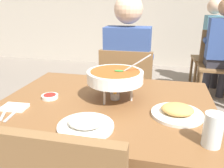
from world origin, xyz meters
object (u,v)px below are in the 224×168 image
sauce_dish (50,96)px  patron_bg_left (213,38)px  curry_bowl (115,77)px  chair_diner_main (127,93)px  patron_bg_right (221,44)px  diner_main (128,66)px  chair_bg_left (215,54)px  chair_bg_right (216,61)px  drink_glass (213,132)px  rice_plate (86,124)px  dining_table_main (106,121)px  appetizer_plate (177,112)px

sauce_dish → patron_bg_left: bearing=63.5°
curry_bowl → sauce_dish: 0.38m
chair_diner_main → curry_bowl: bearing=-86.6°
patron_bg_left → patron_bg_right: 0.56m
patron_bg_left → diner_main: bearing=-118.3°
chair_bg_left → chair_bg_right: 0.43m
curry_bowl → chair_bg_right: curry_bowl is taller
drink_glass → chair_bg_right: bearing=78.3°
rice_plate → drink_glass: 0.50m
chair_bg_right → patron_bg_left: (0.02, 0.47, 0.24)m
sauce_dish → patron_bg_right: 2.46m
chair_diner_main → patron_bg_right: 1.68m
rice_plate → drink_glass: (0.49, -0.02, 0.04)m
dining_table_main → curry_bowl: bearing=50.2°
chair_diner_main → diner_main: (0.00, 0.03, 0.24)m
patron_bg_left → chair_diner_main: bearing=-117.9°
chair_diner_main → chair_bg_left: size_ratio=1.00×
diner_main → drink_glass: bearing=-65.7°
chair_diner_main → curry_bowl: curry_bowl is taller
sauce_dish → patron_bg_right: patron_bg_right is taller
rice_plate → sauce_dish: 0.39m
diner_main → chair_diner_main: bearing=-90.0°
rice_plate → patron_bg_left: patron_bg_left is taller
chair_bg_left → patron_bg_right: patron_bg_right is taller
sauce_dish → chair_bg_right: 2.54m
patron_bg_right → diner_main: bearing=-127.4°
curry_bowl → appetizer_plate: size_ratio=1.39×
chair_bg_right → appetizer_plate: bearing=-105.5°
dining_table_main → chair_bg_right: chair_bg_right is taller
dining_table_main → curry_bowl: curry_bowl is taller
dining_table_main → rice_plate: bearing=-93.5°
chair_bg_left → chair_bg_right: (-0.06, -0.42, 0.00)m
chair_bg_left → patron_bg_left: bearing=136.1°
rice_plate → patron_bg_left: (1.02, 2.90, -0.02)m
patron_bg_right → sauce_dish: bearing=-122.2°
drink_glass → patron_bg_left: size_ratio=0.10×
drink_glass → patron_bg_right: patron_bg_right is taller
rice_plate → diner_main: bearing=89.1°
appetizer_plate → chair_bg_left: bearing=75.5°
curry_bowl → patron_bg_right: bearing=64.6°
curry_bowl → patron_bg_right: size_ratio=0.25×
rice_plate → patron_bg_right: size_ratio=0.18×
dining_table_main → chair_bg_right: (0.98, 2.15, -0.12)m
sauce_dish → patron_bg_right: size_ratio=0.07×
appetizer_plate → chair_bg_right: 2.32m
dining_table_main → curry_bowl: (0.04, 0.05, 0.25)m
drink_glass → patron_bg_right: bearing=77.6°
diner_main → rice_plate: diner_main is taller
chair_bg_right → patron_bg_right: (0.01, -0.09, 0.24)m
chair_bg_left → appetizer_plate: bearing=-104.5°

